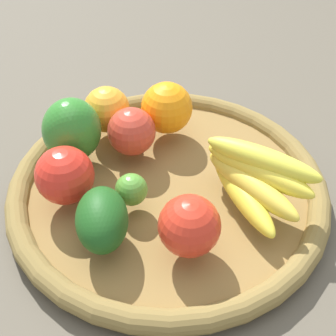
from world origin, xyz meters
TOP-DOWN VIEW (x-y plane):
  - ground_plane at (0.00, 0.00)m, footprint 2.40×2.40m
  - basket at (0.00, 0.00)m, footprint 0.45×0.45m
  - lime_0 at (0.03, 0.06)m, footprint 0.06×0.06m
  - banana_bunch at (-0.12, -0.01)m, footprint 0.16×0.13m
  - apple_1 at (0.11, 0.08)m, footprint 0.10×0.10m
  - avocado at (0.03, 0.12)m, footprint 0.10×0.11m
  - orange_0 at (0.13, -0.07)m, footprint 0.10×0.10m
  - orange_1 at (0.04, -0.10)m, footprint 0.11×0.11m
  - bell_pepper at (0.14, 0.01)m, footprint 0.11×0.11m
  - apple_0 at (-0.07, 0.10)m, footprint 0.10×0.10m
  - apple_2 at (0.07, -0.04)m, footprint 0.10×0.10m

SIDE VIEW (x-z plane):
  - ground_plane at x=0.00m, z-range 0.00..0.00m
  - basket at x=0.00m, z-range 0.00..0.04m
  - lime_0 at x=0.03m, z-range 0.04..0.08m
  - avocado at x=0.03m, z-range 0.04..0.10m
  - apple_2 at x=0.07m, z-range 0.04..0.11m
  - orange_0 at x=0.13m, z-range 0.04..0.11m
  - apple_0 at x=-0.07m, z-range 0.04..0.11m
  - banana_bunch at x=-0.12m, z-range 0.04..0.11m
  - apple_1 at x=0.11m, z-range 0.04..0.11m
  - orange_1 at x=0.04m, z-range 0.04..0.12m
  - bell_pepper at x=0.14m, z-range 0.04..0.13m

